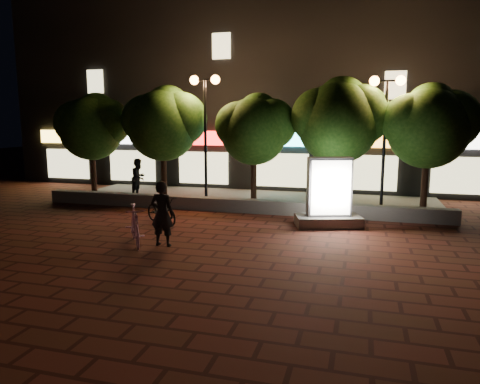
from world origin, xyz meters
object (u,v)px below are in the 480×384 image
(tree_mid, at_px, (256,127))
(pedestrian, at_px, (139,177))
(tree_far_left, at_px, (93,124))
(tree_left, at_px, (164,121))
(rider, at_px, (162,214))
(scooter_parked, at_px, (161,210))
(tree_far_right, at_px, (430,123))
(street_lamp_right, at_px, (386,109))
(ad_kiosk, at_px, (329,199))
(scooter_pink, at_px, (135,225))
(street_lamp_left, at_px, (205,106))
(tree_right, at_px, (340,118))

(tree_mid, bearing_deg, pedestrian, 176.86)
(tree_far_left, height_order, tree_left, tree_left)
(tree_left, bearing_deg, rider, -65.77)
(pedestrian, bearing_deg, scooter_parked, -140.71)
(tree_far_right, distance_m, street_lamp_right, 1.66)
(ad_kiosk, relative_size, scooter_pink, 1.25)
(tree_mid, distance_m, street_lamp_left, 2.22)
(tree_mid, height_order, tree_right, tree_right)
(tree_far_left, bearing_deg, ad_kiosk, -15.23)
(pedestrian, bearing_deg, street_lamp_left, -96.28)
(tree_far_right, height_order, ad_kiosk, tree_far_right)
(tree_far_right, bearing_deg, tree_far_left, -180.00)
(tree_mid, bearing_deg, scooter_pink, -105.78)
(tree_left, distance_m, scooter_parked, 5.31)
(tree_far_left, height_order, street_lamp_left, street_lamp_left)
(ad_kiosk, xyz_separation_m, rider, (-4.27, -3.58, -0.01))
(street_lamp_left, relative_size, pedestrian, 3.03)
(tree_right, distance_m, ad_kiosk, 3.93)
(tree_far_right, height_order, scooter_pink, tree_far_right)
(tree_far_left, relative_size, pedestrian, 2.71)
(tree_far_left, height_order, rider, tree_far_left)
(tree_left, bearing_deg, street_lamp_left, -7.70)
(tree_far_left, height_order, scooter_parked, tree_far_left)
(tree_far_right, relative_size, ad_kiosk, 2.04)
(tree_right, distance_m, scooter_parked, 7.57)
(rider, distance_m, scooter_parked, 2.77)
(tree_mid, height_order, tree_far_right, tree_far_right)
(tree_mid, distance_m, tree_right, 3.32)
(street_lamp_right, bearing_deg, tree_left, 178.32)
(tree_far_right, relative_size, street_lamp_left, 0.92)
(tree_mid, xyz_separation_m, tree_far_right, (6.50, 0.00, 0.15))
(rider, xyz_separation_m, pedestrian, (-4.39, 6.79, 0.02))
(tree_right, height_order, scooter_pink, tree_right)
(tree_far_right, bearing_deg, rider, -139.43)
(tree_far_right, distance_m, street_lamp_left, 8.58)
(street_lamp_right, bearing_deg, rider, -134.06)
(tree_far_left, xyz_separation_m, tree_mid, (7.50, -0.00, -0.08))
(street_lamp_right, distance_m, pedestrian, 10.84)
(tree_far_left, relative_size, street_lamp_right, 0.93)
(tree_right, bearing_deg, tree_mid, -180.00)
(street_lamp_left, height_order, street_lamp_right, street_lamp_left)
(tree_left, relative_size, pedestrian, 2.86)
(tree_far_right, distance_m, scooter_pink, 11.02)
(tree_right, relative_size, pedestrian, 2.96)
(street_lamp_left, bearing_deg, ad_kiosk, -26.79)
(tree_far_left, xyz_separation_m, street_lamp_right, (12.45, -0.26, 0.60))
(tree_mid, distance_m, ad_kiosk, 4.89)
(scooter_parked, bearing_deg, tree_right, -20.67)
(tree_far_left, relative_size, scooter_pink, 2.49)
(street_lamp_right, relative_size, ad_kiosk, 2.13)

